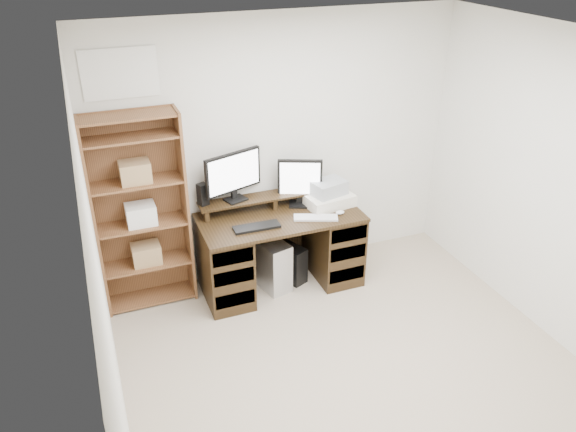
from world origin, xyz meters
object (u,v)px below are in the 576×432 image
desk (280,249)px  tower_black (289,262)px  printer (328,199)px  monitor_small (300,181)px  tower_silver (269,262)px  bookshelf (140,211)px  monitor_wide (233,174)px

desk → tower_black: desk is taller
printer → tower_black: printer is taller
monitor_small → printer: (0.25, -0.10, -0.19)m
printer → tower_silver: printer is taller
desk → monitor_small: bearing=29.8°
monitor_small → bookshelf: bearing=-159.8°
tower_silver → monitor_small: bearing=2.9°
monitor_wide → tower_black: monitor_wide is taller
monitor_wide → bookshelf: bookshelf is taller
tower_black → bookshelf: 1.52m
monitor_wide → monitor_small: monitor_wide is taller
monitor_small → desk: bearing=-127.4°
monitor_wide → monitor_small: bearing=-27.1°
desk → monitor_wide: monitor_wide is taller
desk → bookshelf: size_ratio=0.83×
tower_black → bookshelf: bearing=149.6°
bookshelf → tower_silver: bearing=-8.9°
desk → tower_black: size_ratio=3.73×
monitor_wide → tower_silver: size_ratio=1.13×
monitor_wide → tower_black: size_ratio=1.39×
desk → tower_silver: size_ratio=3.02×
monitor_wide → bookshelf: (-0.85, -0.02, -0.21)m
printer → tower_black: 0.74m
printer → tower_silver: (-0.61, -0.01, -0.56)m
monitor_small → monitor_wide: bearing=-165.3°
tower_silver → bookshelf: bookshelf is taller
monitor_wide → monitor_small: (0.62, -0.09, -0.13)m
monitor_wide → tower_silver: monitor_wide is taller
desk → tower_silver: desk is taller
monitor_small → tower_black: bearing=-126.1°
printer → monitor_wide: bearing=160.9°
tower_silver → desk: bearing=-34.5°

